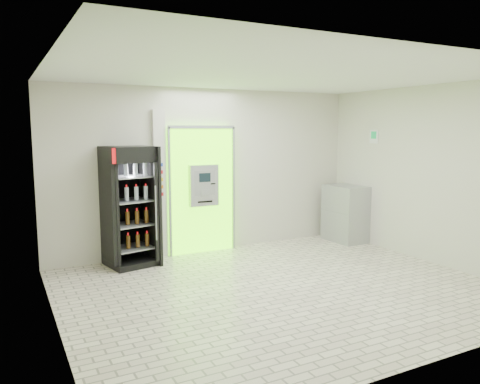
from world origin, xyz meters
TOP-DOWN VIEW (x-y plane):
  - ground at (0.00, 0.00)m, footprint 6.00×6.00m
  - room_shell at (0.00, 0.00)m, footprint 6.00×6.00m
  - atm_assembly at (-0.20, 2.41)m, footprint 1.30×0.24m
  - pillar at (-0.98, 2.45)m, footprint 0.22×0.11m
  - beverage_cooler at (-1.59, 2.17)m, footprint 0.86×0.82m
  - steel_cabinet at (2.71, 1.84)m, footprint 0.59×0.86m
  - exit_sign at (2.99, 1.40)m, footprint 0.02×0.22m

SIDE VIEW (x-z plane):
  - ground at x=0.00m, z-range 0.00..0.00m
  - steel_cabinet at x=2.71m, z-range 0.00..1.13m
  - beverage_cooler at x=-1.59m, z-range -0.04..1.95m
  - atm_assembly at x=-0.20m, z-range 0.01..2.34m
  - pillar at x=-0.98m, z-range 0.00..2.60m
  - room_shell at x=0.00m, z-range -1.16..4.84m
  - exit_sign at x=2.99m, z-range 1.99..2.25m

